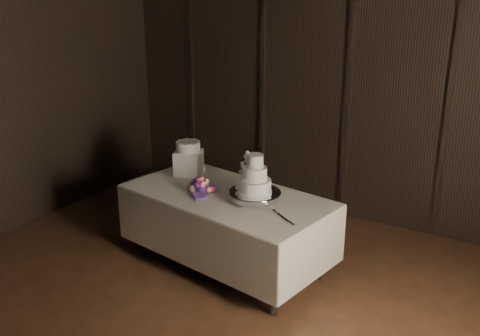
# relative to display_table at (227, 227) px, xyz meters

# --- Properties ---
(room) EXTENTS (6.08, 7.08, 3.08)m
(room) POSITION_rel_display_table_xyz_m (0.46, -1.70, 1.08)
(room) COLOR black
(room) RESTS_ON ground
(display_table) EXTENTS (2.12, 1.31, 0.76)m
(display_table) POSITION_rel_display_table_xyz_m (0.00, 0.00, 0.00)
(display_table) COLOR beige
(display_table) RESTS_ON ground
(cake_stand) EXTENTS (0.55, 0.55, 0.09)m
(cake_stand) POSITION_rel_display_table_xyz_m (0.31, -0.00, 0.39)
(cake_stand) COLOR silver
(cake_stand) RESTS_ON display_table
(wedding_cake) EXTENTS (0.33, 0.30, 0.36)m
(wedding_cake) POSITION_rel_display_table_xyz_m (0.29, -0.02, 0.57)
(wedding_cake) COLOR white
(wedding_cake) RESTS_ON cake_stand
(bouquet) EXTENTS (0.47, 0.48, 0.19)m
(bouquet) POSITION_rel_display_table_xyz_m (-0.22, -0.09, 0.41)
(bouquet) COLOR #E25F5C
(bouquet) RESTS_ON display_table
(box_pedestal) EXTENTS (0.33, 0.33, 0.25)m
(box_pedestal) POSITION_rel_display_table_xyz_m (-0.65, 0.27, 0.47)
(box_pedestal) COLOR white
(box_pedestal) RESTS_ON display_table
(small_cake) EXTENTS (0.26, 0.26, 0.10)m
(small_cake) POSITION_rel_display_table_xyz_m (-0.65, 0.27, 0.64)
(small_cake) COLOR white
(small_cake) RESTS_ON box_pedestal
(cake_knife) EXTENTS (0.32, 0.22, 0.01)m
(cake_knife) POSITION_rel_display_table_xyz_m (0.67, -0.18, 0.35)
(cake_knife) COLOR silver
(cake_knife) RESTS_ON display_table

